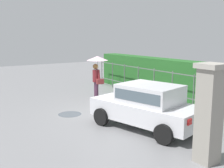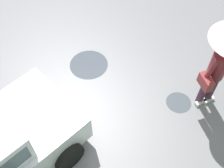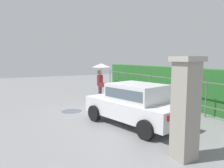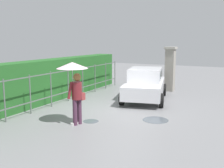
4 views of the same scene
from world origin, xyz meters
TOP-DOWN VIEW (x-y plane):
  - ground_plane at (0.00, 0.00)m, footprint 40.00×40.00m
  - car at (2.13, -0.28)m, footprint 3.98×2.53m
  - pedestrian at (-2.47, 0.49)m, footprint 1.02×1.02m
  - gate_pillar at (4.86, -0.72)m, footprint 0.60×0.60m
  - fence_section at (-0.34, 2.76)m, footprint 10.89×0.05m
  - hedge_row at (-0.34, 3.66)m, footprint 11.84×0.90m
  - puddle_near at (-0.78, -1.75)m, footprint 0.91×0.91m
  - puddle_far at (-1.95, 0.21)m, footprint 0.54×0.54m

SIDE VIEW (x-z plane):
  - ground_plane at x=0.00m, z-range 0.00..0.00m
  - puddle_near at x=-0.78m, z-range 0.00..0.00m
  - puddle_far at x=-1.95m, z-range 0.00..0.00m
  - car at x=2.13m, z-range 0.06..1.54m
  - fence_section at x=-0.34m, z-range 0.08..1.58m
  - hedge_row at x=-0.34m, z-range 0.00..1.90m
  - gate_pillar at x=4.86m, z-range 0.03..2.45m
  - pedestrian at x=-2.47m, z-range 0.52..2.60m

